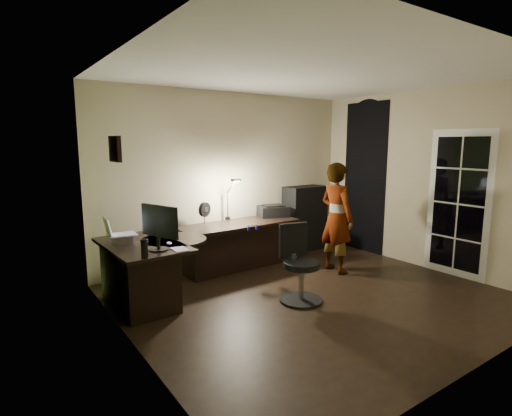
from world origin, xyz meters
TOP-DOWN VIEW (x-y plane):
  - floor at (0.00, 0.00)m, footprint 4.50×4.00m
  - ceiling at (0.00, 0.00)m, footprint 4.50×4.00m
  - wall_back at (0.00, 2.00)m, footprint 4.50×0.01m
  - wall_front at (0.00, -2.00)m, footprint 4.50×0.01m
  - wall_left at (-2.25, 0.00)m, footprint 0.01×4.00m
  - wall_right at (2.25, 0.00)m, footprint 0.01×4.00m
  - green_wall_overlay at (-2.24, 0.00)m, footprint 0.00×4.00m
  - arched_doorway at (2.24, 1.15)m, footprint 0.01×0.90m
  - french_door at (2.24, -0.55)m, footprint 0.02×0.92m
  - framed_picture at (-2.22, 0.45)m, footprint 0.04×0.30m
  - desk_left at (-1.83, 0.97)m, footprint 0.84×1.32m
  - desk_right at (-0.16, 1.49)m, footprint 1.93×0.74m
  - cabinet at (1.42, 1.78)m, footprint 0.77×0.39m
  - laptop_stand at (-2.01, 1.13)m, footprint 0.26×0.23m
  - laptop at (-2.01, 1.13)m, footprint 0.36×0.34m
  - monitor at (-1.77, 0.59)m, footprint 0.29×0.55m
  - mouse at (-1.58, 0.75)m, footprint 0.07×0.09m
  - phone at (-1.71, 0.60)m, footprint 0.11×0.16m
  - pen at (-1.65, 0.46)m, footprint 0.01×0.14m
  - speaker at (-2.00, 0.37)m, footprint 0.08×0.08m
  - notepad at (-1.58, 0.46)m, footprint 0.17×0.22m
  - desk_fan at (-0.61, 1.75)m, footprint 0.25×0.20m
  - headphones at (-0.23, 1.02)m, footprint 0.19×0.14m
  - printer at (0.60, 1.64)m, footprint 0.56×0.49m
  - desk_lamp at (-0.15, 1.83)m, footprint 0.29×0.38m
  - office_chair at (-0.23, -0.03)m, footprint 0.61×0.61m
  - person at (0.96, 0.56)m, footprint 0.40×0.59m

SIDE VIEW (x-z plane):
  - floor at x=0.00m, z-range -0.01..0.00m
  - desk_right at x=-0.16m, z-range 0.00..0.71m
  - desk_left at x=-1.83m, z-range 0.00..0.75m
  - office_chair at x=-0.23m, z-range 0.00..0.93m
  - cabinet at x=1.42m, z-range 0.00..1.14m
  - headphones at x=-0.23m, z-range 0.70..0.78m
  - phone at x=-1.71m, z-range 0.74..0.75m
  - notepad at x=-1.58m, z-range 0.74..0.75m
  - pen at x=-1.65m, z-range 0.74..0.75m
  - mouse at x=-1.58m, z-range 0.74..0.78m
  - laptop_stand at x=-2.01m, z-range 0.74..0.84m
  - printer at x=0.60m, z-range 0.70..0.90m
  - person at x=0.96m, z-range 0.00..1.63m
  - speaker at x=-2.00m, z-range 0.74..0.94m
  - desk_fan at x=-0.61m, z-range 0.70..1.04m
  - monitor at x=-1.77m, z-range 0.74..1.11m
  - laptop at x=-2.01m, z-range 0.84..1.07m
  - french_door at x=2.24m, z-range 0.00..2.10m
  - desk_lamp at x=-0.15m, z-range 0.70..1.43m
  - arched_doorway at x=2.24m, z-range 0.00..2.60m
  - wall_back at x=0.00m, z-range 0.00..2.70m
  - wall_front at x=0.00m, z-range 0.00..2.70m
  - wall_left at x=-2.25m, z-range 0.00..2.70m
  - wall_right at x=2.25m, z-range 0.00..2.70m
  - green_wall_overlay at x=-2.24m, z-range 0.00..2.70m
  - framed_picture at x=-2.22m, z-range 1.73..1.98m
  - ceiling at x=0.00m, z-range 2.70..2.71m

